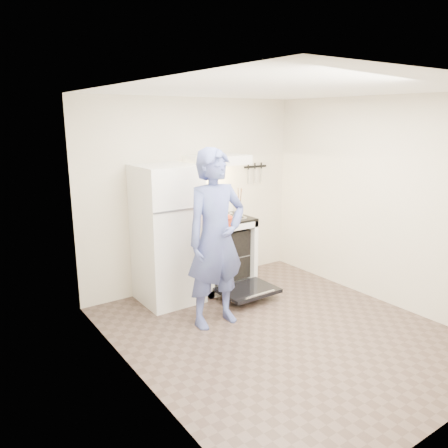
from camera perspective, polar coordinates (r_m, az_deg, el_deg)
The scene contains 15 objects.
floor at distance 4.88m, azimuth 7.41°, elevation -13.74°, with size 3.60×3.60×0.00m, color #504038.
back_wall at distance 5.87m, azimuth -4.07°, elevation 3.96°, with size 3.20×0.02×2.50m, color beige.
refrigerator at distance 5.38m, azimuth -7.39°, elevation -1.38°, with size 0.70×0.70×1.70m, color white.
stove_body at distance 5.91m, azimuth -0.40°, elevation -3.82°, with size 0.76×0.65×0.92m, color white.
cooktop at distance 5.79m, azimuth -0.41°, elevation 0.67°, with size 0.76×0.65×0.03m, color black.
backsplash at distance 5.99m, azimuth -1.95°, elevation 2.25°, with size 0.76×0.07×0.20m, color white.
oven_door at distance 5.57m, azimuth 3.10°, elevation -8.62°, with size 0.70×0.54×0.04m, color black.
oven_rack at distance 5.92m, azimuth -0.40°, elevation -4.00°, with size 0.60×0.52×0.01m, color slate.
range_hood at distance 5.72m, azimuth -0.85°, elevation 8.39°, with size 0.76×0.50×0.12m, color white.
knife_strip at distance 6.41m, azimuth 4.11°, elevation 7.50°, with size 0.40×0.02×0.03m, color black.
pizza_stone at distance 5.91m, azimuth -0.19°, elevation -3.90°, with size 0.31×0.31×0.02m, color #947152.
tea_kettle at distance 5.86m, azimuth -2.47°, elevation 2.49°, with size 0.25×0.20×0.30m, color #B6B6BB, non-canonical shape.
utensil_jar at distance 5.76m, azimuth 2.06°, elevation 1.73°, with size 0.09×0.09×0.13m, color silver.
person at distance 4.69m, azimuth -1.06°, elevation -1.98°, with size 0.71×0.47×1.95m, color #3C3D80.
dutch_oven at distance 5.04m, azimuth -0.38°, elevation 0.17°, with size 0.34×0.27×0.23m, color #B92F13, non-canonical shape.
Camera 1 is at (-2.95, -3.18, 2.25)m, focal length 35.00 mm.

